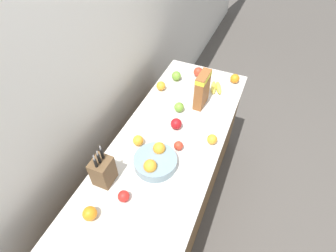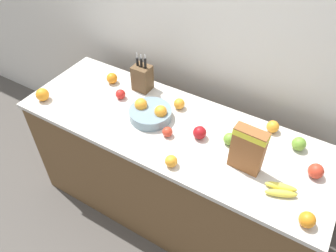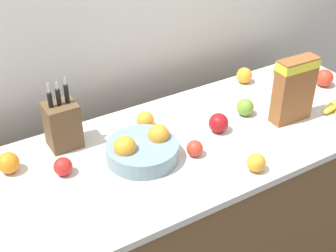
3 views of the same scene
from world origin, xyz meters
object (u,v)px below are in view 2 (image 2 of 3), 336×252
Objects in this scene: cereal_box at (248,148)px; orange_front_left at (42,95)px; apple_front at (299,144)px; orange_near_bowl at (273,127)px; banana_bunch at (281,190)px; orange_front_center at (171,161)px; orange_by_cereal at (179,104)px; fruit_bowl at (150,113)px; apple_middle at (230,139)px; knife_block at (142,78)px; apple_rear at (120,94)px; apple_rightmost at (316,171)px; orange_mid_left at (307,220)px; apple_near_bananas at (167,132)px; orange_mid_right at (112,78)px; apple_leftmost at (200,132)px.

cereal_box reaches higher than orange_front_left.
orange_near_bowl is (-0.18, 0.07, -0.00)m from apple_front.
banana_bunch is 2.55× the size of orange_front_center.
orange_by_cereal is at bearing -170.51° from orange_near_bowl.
fruit_bowl is 3.65× the size of apple_middle.
apple_rear is (-0.07, -0.17, -0.06)m from knife_block.
knife_block reaches higher than fruit_bowl.
apple_rightmost is 1.10× the size of apple_middle.
cereal_box reaches higher than orange_mid_left.
apple_middle is 0.44m from orange_by_cereal.
apple_middle is 0.30m from orange_near_bowl.
cereal_box is 0.69m from fruit_bowl.
apple_rightmost is 0.21m from apple_front.
apple_front is at bearing 22.77° from apple_near_bananas.
fruit_bowl is at bearing 166.03° from orange_mid_left.
apple_rightmost is 0.32m from orange_mid_left.
orange_mid_left is (0.16, -0.12, 0.02)m from banana_bunch.
fruit_bowl reaches higher than apple_middle.
orange_mid_right reaches higher than apple_middle.
orange_by_cereal is at bearing 58.30° from fruit_bowl.
apple_leftmost is (-0.54, -0.21, -0.00)m from apple_front.
orange_mid_left reaches higher than orange_front_center.
orange_front_center is at bearing -30.69° from orange_mid_right.
knife_block is at bearing 132.96° from fruit_bowl.
apple_rear is (-0.29, 0.07, -0.01)m from fruit_bowl.
cereal_box is at bearing -25.02° from orange_by_cereal.
fruit_bowl reaches higher than apple_rear.
orange_front_center is at bearing -166.93° from banana_bunch.
knife_block is 4.24× the size of apple_rear.
knife_block is at bearing 170.56° from orange_by_cereal.
apple_rightmost is 0.50m from apple_middle.
apple_rightmost is 0.93× the size of orange_front_left.
banana_bunch is at bearing -9.03° from fruit_bowl.
apple_front is (-0.13, 0.16, -0.00)m from apple_rightmost.
banana_bunch is at bearing -66.66° from orange_near_bowl.
orange_near_bowl is (1.01, 0.22, 0.00)m from apple_rear.
cereal_box reaches higher than banana_bunch.
apple_middle is at bearing -1.29° from apple_rear.
apple_near_bananas is 0.80× the size of orange_mid_right.
orange_mid_left is at bearing -84.17° from apple_rightmost.
apple_rear is at bearing 150.60° from orange_front_center.
cereal_box reaches higher than fruit_bowl.
orange_mid_left is at bearing -22.92° from cereal_box.
fruit_bowl is (-0.68, 0.08, -0.11)m from cereal_box.
orange_mid_right is 1.59m from orange_mid_left.
orange_front_left is (-0.45, -0.29, 0.01)m from apple_rear.
orange_front_center reaches higher than banana_bunch.
apple_leftmost is at bearing 167.59° from cereal_box.
orange_mid_right is at bearing -166.69° from knife_block.
knife_block is 3.64× the size of orange_mid_right.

